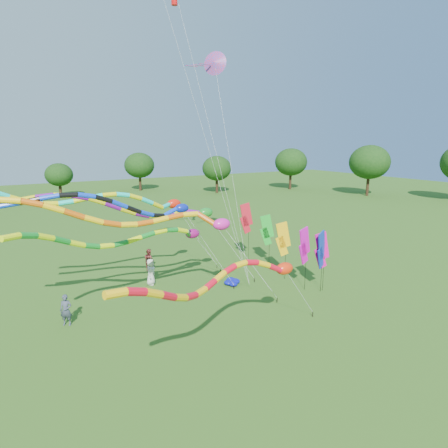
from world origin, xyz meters
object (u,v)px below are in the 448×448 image
tube_kite_red (237,276)px  blue_nylon_heap (232,281)px  tube_kite_orange (141,218)px  person_b (66,310)px  person_c (149,260)px  person_a (151,272)px

tube_kite_red → blue_nylon_heap: size_ratio=7.47×
blue_nylon_heap → tube_kite_orange: bearing=-159.4°
person_b → person_c: 8.95m
tube_kite_orange → tube_kite_red: bearing=-60.2°
tube_kite_red → person_c: 14.25m
person_a → tube_kite_orange: bearing=-162.1°
tube_kite_orange → person_a: 7.65m
tube_kite_red → person_a: (0.08, 11.14, -3.31)m
tube_kite_red → person_c: bearing=68.9°
blue_nylon_heap → person_b: (-10.72, -0.53, 0.63)m
tube_kite_red → tube_kite_orange: size_ratio=0.78×
person_a → person_b: person_a is taller
tube_kite_orange → person_a: bearing=77.7°
tube_kite_orange → person_b: bearing=159.7°
blue_nylon_heap → person_a: 5.62m
tube_kite_red → person_a: bearing=72.2°
tube_kite_orange → person_a: tube_kite_orange is taller
person_c → tube_kite_red: bearing=167.5°
tube_kite_orange → blue_nylon_heap: size_ratio=9.53×
tube_kite_red → tube_kite_orange: tube_kite_orange is taller
tube_kite_orange → person_c: (3.01, 8.07, -5.02)m
tube_kite_orange → person_b: tube_kite_orange is taller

